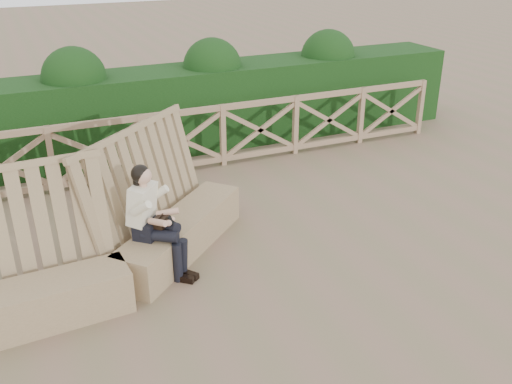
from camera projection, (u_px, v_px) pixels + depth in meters
name	position (u px, v px, depth m)	size (l,w,h in m)	color
ground	(273.00, 270.00, 6.99)	(60.00, 60.00, 0.00)	brown
bench	(103.00, 253.00, 6.57)	(4.23, 2.30, 1.62)	olive
woman	(152.00, 216.00, 6.64)	(0.75, 0.76, 1.39)	black
guardrail	(183.00, 141.00, 9.66)	(10.10, 0.09, 1.10)	#7D6349
hedge	(163.00, 111.00, 10.57)	(12.00, 1.20, 1.50)	black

